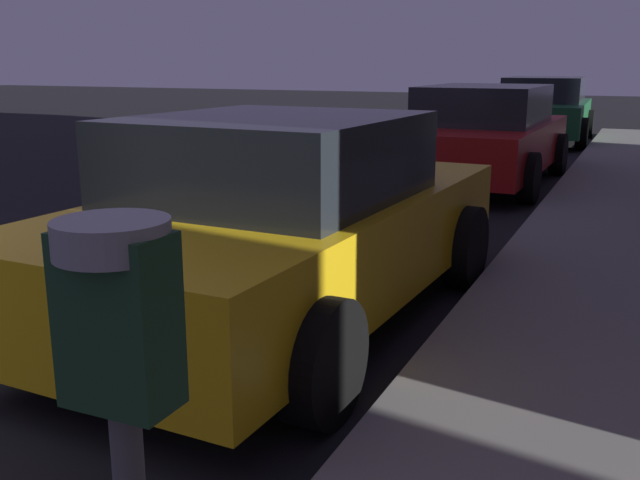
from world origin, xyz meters
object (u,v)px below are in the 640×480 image
(car_yellow_cab, at_px, (282,222))
(car_red, at_px, (483,135))
(parking_meter, at_px, (124,412))
(car_green, at_px, (543,110))

(car_yellow_cab, height_order, car_red, same)
(parking_meter, xyz_separation_m, car_green, (-1.48, 16.15, -0.48))
(car_red, bearing_deg, car_yellow_cab, -90.01)
(car_red, relative_size, car_green, 1.03)
(parking_meter, relative_size, car_red, 0.32)
(car_green, bearing_deg, car_red, -90.00)
(car_yellow_cab, xyz_separation_m, car_green, (0.00, 12.73, 0.01))
(parking_meter, xyz_separation_m, car_yellow_cab, (-1.48, 3.43, -0.50))
(car_yellow_cab, bearing_deg, car_red, 89.99)
(parking_meter, distance_m, car_yellow_cab, 3.77)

